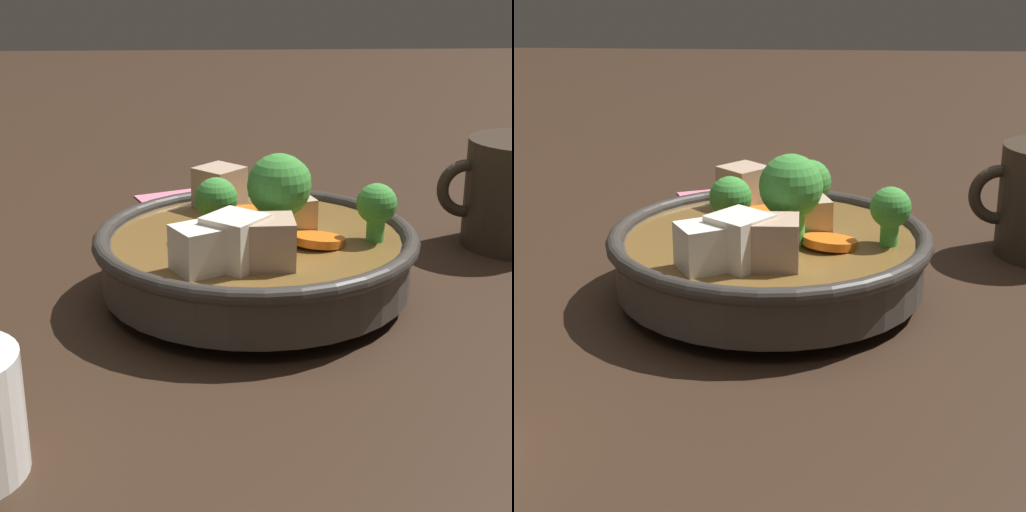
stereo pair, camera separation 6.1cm
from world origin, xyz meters
The scene contains 3 objects.
ground_plane centered at (0.00, 0.00, 0.00)m, with size 3.00×3.00×0.00m, color black.
stirfry_bowl centered at (0.00, 0.00, 0.04)m, with size 0.23×0.23×0.11m.
napkin centered at (0.05, -0.25, 0.00)m, with size 0.13×0.11×0.00m.
Camera 1 is at (0.03, 0.57, 0.24)m, focal length 60.00 mm.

